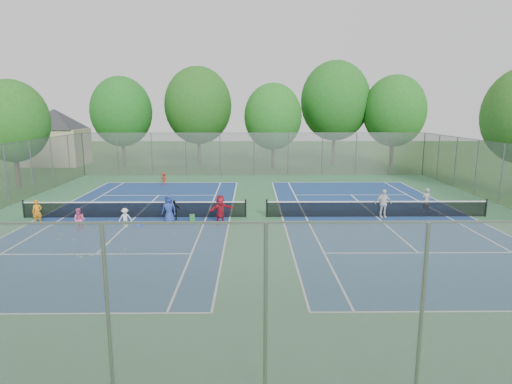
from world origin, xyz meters
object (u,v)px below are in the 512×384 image
instructor (426,201)px  ball_crate (139,225)px  net_left (135,210)px  ball_hopper (192,219)px  net_right (377,209)px

instructor → ball_crate: bearing=-5.1°
net_left → ball_crate: size_ratio=41.22×
net_left → instructor: size_ratio=8.53×
net_left → ball_hopper: 3.76m
ball_crate → ball_hopper: bearing=12.8°
net_right → ball_crate: bearing=-171.4°
net_left → ball_hopper: size_ratio=24.81×
ball_crate → net_right: bearing=8.6°
net_right → ball_crate: (-13.26, -2.02, -0.32)m
ball_crate → instructor: (16.52, 2.99, 0.62)m
ball_hopper → instructor: instructor is taller
net_right → instructor: instructor is taller
net_left → net_right: bearing=0.0°
net_left → instructor: bearing=3.2°
net_left → net_right: (14.00, 0.00, 0.00)m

